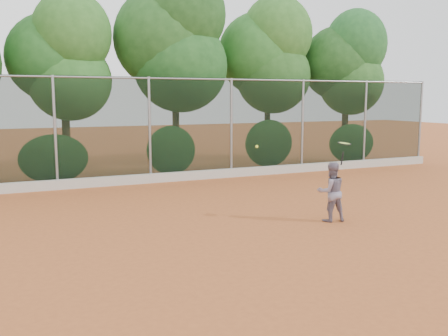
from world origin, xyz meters
name	(u,v)px	position (x,y,z in m)	size (l,w,h in m)	color
ground	(244,233)	(0.00, 0.00, 0.00)	(80.00, 80.00, 0.00)	#AC5628
concrete_curb	(152,178)	(0.00, 6.82, 0.15)	(24.00, 0.20, 0.30)	#BAB7AD
tennis_player	(331,192)	(2.28, 0.08, 0.68)	(0.67, 0.52, 1.37)	slate
chainlink_fence	(150,127)	(0.00, 7.00, 1.86)	(24.09, 0.09, 3.50)	black
foliage_backdrop	(118,53)	(-0.55, 8.98, 4.40)	(23.70, 3.63, 7.55)	#402818
tennis_racket	(344,145)	(2.52, -0.03, 1.76)	(0.39, 0.39, 0.54)	black
tennis_ball_in_flight	(257,147)	(0.26, -0.08, 1.82)	(0.06, 0.06, 0.06)	#F6F938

